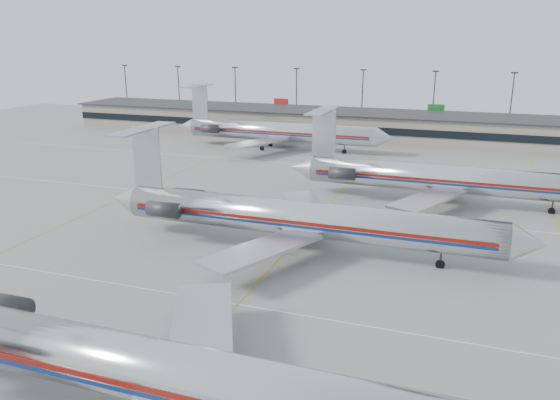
% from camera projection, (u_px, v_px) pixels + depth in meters
% --- Properties ---
extents(ground, '(260.00, 260.00, 0.00)m').
position_uv_depth(ground, '(183.00, 365.00, 40.13)').
color(ground, gray).
rests_on(ground, ground).
extents(apron_markings, '(160.00, 0.15, 0.02)m').
position_uv_depth(apron_markings, '(237.00, 304.00, 49.17)').
color(apron_markings, silver).
rests_on(apron_markings, ground).
extents(terminal, '(162.00, 17.00, 6.25)m').
position_uv_depth(terminal, '(388.00, 126.00, 127.81)').
color(terminal, gray).
rests_on(terminal, ground).
extents(light_mast_row, '(163.60, 0.40, 15.28)m').
position_uv_depth(light_mast_row, '(397.00, 97.00, 138.94)').
color(light_mast_row, '#38383D').
rests_on(light_mast_row, ground).
extents(jet_foreground, '(49.67, 29.25, 13.00)m').
position_uv_depth(jet_foreground, '(160.00, 371.00, 32.89)').
color(jet_foreground, silver).
rests_on(jet_foreground, ground).
extents(jet_second_row, '(49.87, 29.36, 13.05)m').
position_uv_depth(jet_second_row, '(295.00, 217.00, 60.95)').
color(jet_second_row, silver).
rests_on(jet_second_row, ground).
extents(jet_third_row, '(47.41, 29.16, 12.96)m').
position_uv_depth(jet_third_row, '(441.00, 178.00, 78.04)').
color(jet_third_row, silver).
rests_on(jet_third_row, ground).
extents(jet_back_row, '(48.37, 29.75, 13.23)m').
position_uv_depth(jet_back_row, '(276.00, 131.00, 116.73)').
color(jet_back_row, silver).
rests_on(jet_back_row, ground).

